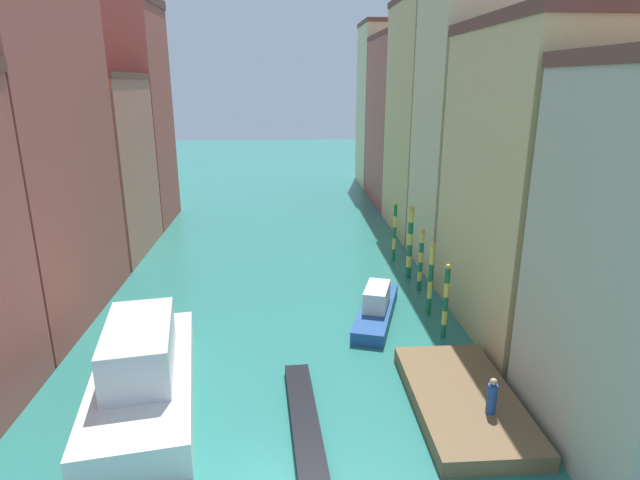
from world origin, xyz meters
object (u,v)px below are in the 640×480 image
object	(u,v)px
mooring_pole_2	(421,259)
motorboat_0	(376,307)
mooring_pole_3	(410,241)
waterfront_dock	(463,400)
mooring_pole_0	(446,301)
person_on_dock	(492,397)
mooring_pole_4	(395,231)
vaporetto_white	(142,372)
gondola_black	(306,432)
mooring_pole_1	(431,278)

from	to	relation	value
mooring_pole_2	motorboat_0	size ratio (longest dim) A/B	0.56
mooring_pole_3	motorboat_0	size ratio (longest dim) A/B	0.69
waterfront_dock	mooring_pole_0	world-z (taller)	mooring_pole_0
waterfront_dock	mooring_pole_3	world-z (taller)	mooring_pole_3
person_on_dock	mooring_pole_4	world-z (taller)	mooring_pole_4
waterfront_dock	vaporetto_white	bearing A→B (deg)	173.65
mooring_pole_2	mooring_pole_4	size ratio (longest dim) A/B	0.92
motorboat_0	vaporetto_white	bearing A→B (deg)	-147.13
waterfront_dock	mooring_pole_4	xyz separation A→B (m)	(0.81, 17.65, 1.86)
vaporetto_white	motorboat_0	distance (m)	12.67
mooring_pole_2	gondola_black	size ratio (longest dim) A/B	0.45
waterfront_dock	mooring_pole_2	world-z (taller)	mooring_pole_2
mooring_pole_3	mooring_pole_4	bearing A→B (deg)	94.11
mooring_pole_0	waterfront_dock	bearing A→B (deg)	-99.12
person_on_dock	mooring_pole_1	distance (m)	9.83
mooring_pole_0	mooring_pole_1	size ratio (longest dim) A/B	0.94
mooring_pole_4	gondola_black	distance (m)	20.43
mooring_pole_2	mooring_pole_3	distance (m)	2.19
mooring_pole_0	mooring_pole_4	bearing A→B (deg)	90.57
mooring_pole_0	gondola_black	xyz separation A→B (m)	(-7.16, -7.21, -1.79)
mooring_pole_0	mooring_pole_4	distance (m)	11.87
person_on_dock	mooring_pole_1	bearing A→B (deg)	88.02
person_on_dock	vaporetto_white	xyz separation A→B (m)	(-13.23, 2.71, -0.11)
waterfront_dock	motorboat_0	bearing A→B (deg)	103.85
gondola_black	mooring_pole_1	bearing A→B (deg)	54.25
mooring_pole_1	motorboat_0	xyz separation A→B (m)	(-2.94, -0.21, -1.52)
gondola_black	mooring_pole_4	bearing A→B (deg)	69.73
mooring_pole_2	mooring_pole_4	distance (m)	5.70
waterfront_dock	mooring_pole_1	world-z (taller)	mooring_pole_1
vaporetto_white	gondola_black	distance (m)	7.10
person_on_dock	mooring_pole_0	xyz separation A→B (m)	(0.37, 7.09, 0.70)
gondola_black	motorboat_0	distance (m)	10.58
waterfront_dock	mooring_pole_0	xyz separation A→B (m)	(0.93, 5.78, 1.68)
mooring_pole_0	mooring_pole_3	bearing A→B (deg)	89.06
mooring_pole_4	vaporetto_white	size ratio (longest dim) A/B	0.40
mooring_pole_2	waterfront_dock	bearing A→B (deg)	-95.97
mooring_pole_1	vaporetto_white	distance (m)	15.33
mooring_pole_3	mooring_pole_4	distance (m)	3.57
motorboat_0	mooring_pole_3	bearing A→B (deg)	61.95
person_on_dock	mooring_pole_2	size ratio (longest dim) A/B	0.36
mooring_pole_1	mooring_pole_4	size ratio (longest dim) A/B	0.98
waterfront_dock	gondola_black	xyz separation A→B (m)	(-6.24, -1.42, -0.11)
vaporetto_white	gondola_black	bearing A→B (deg)	-23.77
mooring_pole_4	mooring_pole_2	bearing A→B (deg)	-85.55
person_on_dock	mooring_pole_1	xyz separation A→B (m)	(0.34, 9.79, 0.83)
waterfront_dock	mooring_pole_4	distance (m)	17.77
waterfront_dock	mooring_pole_1	bearing A→B (deg)	83.96
mooring_pole_2	person_on_dock	bearing A→B (deg)	-92.99
mooring_pole_0	vaporetto_white	size ratio (longest dim) A/B	0.37
waterfront_dock	mooring_pole_2	xyz separation A→B (m)	(1.25, 11.97, 1.70)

